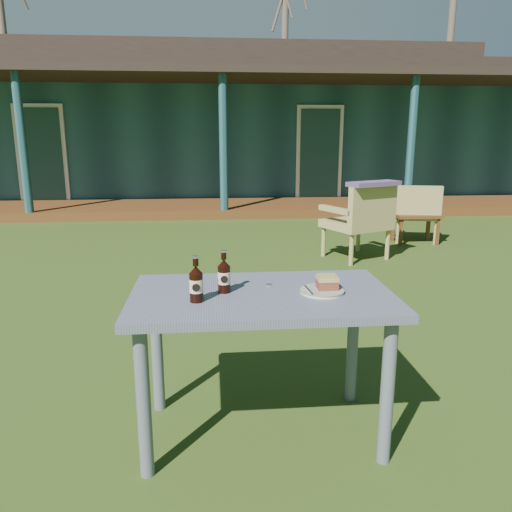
{
  "coord_description": "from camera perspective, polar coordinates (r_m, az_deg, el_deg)",
  "views": [
    {
      "loc": [
        -0.22,
        -3.77,
        1.42
      ],
      "look_at": [
        0.0,
        -1.3,
        0.82
      ],
      "focal_mm": 35.0,
      "sensor_mm": 36.0,
      "label": 1
    }
  ],
  "objects": [
    {
      "name": "plate",
      "position": [
        2.31,
        7.56,
        -3.95
      ],
      "size": [
        0.2,
        0.2,
        0.01
      ],
      "color": "silver",
      "rests_on": "cafe_table"
    },
    {
      "name": "pavilion",
      "position": [
        13.16,
        -4.32,
        14.47
      ],
      "size": [
        15.8,
        8.3,
        3.45
      ],
      "color": "#1C444B",
      "rests_on": "ground"
    },
    {
      "name": "ground",
      "position": [
        4.03,
        -1.67,
        -6.97
      ],
      "size": [
        80.0,
        80.0,
        0.0
      ],
      "primitive_type": "plane",
      "color": "#334916"
    },
    {
      "name": "cola_bottle_near",
      "position": [
        2.28,
        -3.68,
        -2.25
      ],
      "size": [
        0.06,
        0.06,
        0.2
      ],
      "color": "black",
      "rests_on": "cafe_table"
    },
    {
      "name": "tree_left",
      "position": [
        22.97,
        -26.94,
        21.92
      ],
      "size": [
        0.28,
        0.28,
        10.5
      ],
      "primitive_type": "cylinder",
      "color": "brown",
      "rests_on": "ground"
    },
    {
      "name": "cola_bottle_far",
      "position": [
        2.16,
        -6.85,
        -3.13
      ],
      "size": [
        0.06,
        0.06,
        0.2
      ],
      "color": "black",
      "rests_on": "cafe_table"
    },
    {
      "name": "armchair_right",
      "position": [
        7.07,
        17.84,
        5.02
      ],
      "size": [
        0.68,
        0.65,
        0.78
      ],
      "color": "#A39451",
      "rests_on": "ground"
    },
    {
      "name": "armchair_left",
      "position": [
        5.88,
        11.94,
        4.28
      ],
      "size": [
        0.84,
        0.82,
        0.87
      ],
      "color": "#A39451",
      "rests_on": "ground"
    },
    {
      "name": "fork",
      "position": [
        2.29,
        6.03,
        -3.9
      ],
      "size": [
        0.02,
        0.14,
        0.0
      ],
      "primitive_type": "cube",
      "rotation": [
        0.0,
        0.0,
        0.08
      ],
      "color": "silver",
      "rests_on": "plate"
    },
    {
      "name": "cafe_table",
      "position": [
        2.32,
        0.67,
        -6.58
      ],
      "size": [
        1.2,
        0.7,
        0.72
      ],
      "color": "#555C6C",
      "rests_on": "ground"
    },
    {
      "name": "cake_slice",
      "position": [
        2.32,
        8.12,
        -2.95
      ],
      "size": [
        0.09,
        0.09,
        0.06
      ],
      "color": "brown",
      "rests_on": "plate"
    },
    {
      "name": "tree_right",
      "position": [
        23.29,
        21.38,
        22.92
      ],
      "size": [
        0.28,
        0.28,
        11.0
      ],
      "primitive_type": "cylinder",
      "color": "brown",
      "rests_on": "ground"
    },
    {
      "name": "tree_mid",
      "position": [
        22.74,
        3.3,
        22.1
      ],
      "size": [
        0.28,
        0.28,
        9.5
      ],
      "primitive_type": "cylinder",
      "color": "brown",
      "rests_on": "ground"
    },
    {
      "name": "floral_throw",
      "position": [
        5.7,
        13.33,
        8.05
      ],
      "size": [
        0.66,
        0.46,
        0.05
      ],
      "primitive_type": "cube",
      "rotation": [
        0.0,
        0.0,
        3.57
      ],
      "color": "#5A4369",
      "rests_on": "armchair_left"
    },
    {
      "name": "bottle_cap",
      "position": [
        2.39,
        1.49,
        -3.33
      ],
      "size": [
        0.03,
        0.03,
        0.01
      ],
      "primitive_type": "cylinder",
      "color": "silver",
      "rests_on": "cafe_table"
    },
    {
      "name": "side_table",
      "position": [
        7.0,
        17.78,
        4.15
      ],
      "size": [
        0.6,
        0.4,
        0.4
      ],
      "color": "#563115",
      "rests_on": "ground"
    }
  ]
}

